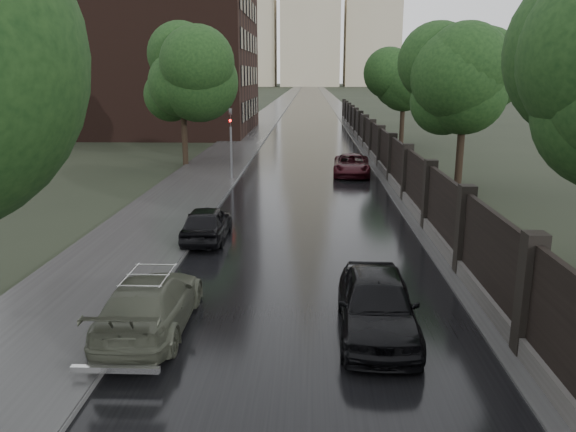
# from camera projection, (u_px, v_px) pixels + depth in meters

# --- Properties ---
(road) EXTENTS (8.00, 420.00, 0.02)m
(road) POSITION_uv_depth(u_px,v_px,m) (310.00, 93.00, 191.33)
(road) COLOR black
(road) RESTS_ON ground
(sidewalk_left) EXTENTS (4.00, 420.00, 0.16)m
(sidewalk_left) POSITION_uv_depth(u_px,v_px,m) (292.00, 92.00, 191.54)
(sidewalk_left) COLOR #2D2D2D
(sidewalk_left) RESTS_ON ground
(verge_right) EXTENTS (3.00, 420.00, 0.08)m
(verge_right) POSITION_uv_depth(u_px,v_px,m) (326.00, 92.00, 191.12)
(verge_right) COLOR #2D2D2D
(verge_right) RESTS_ON ground
(fence_right) EXTENTS (0.45, 75.72, 2.70)m
(fence_right) POSITION_uv_depth(u_px,v_px,m) (377.00, 148.00, 37.81)
(fence_right) COLOR #383533
(fence_right) RESTS_ON ground
(tree_left_far) EXTENTS (4.25, 4.25, 7.39)m
(tree_left_far) POSITION_uv_depth(u_px,v_px,m) (182.00, 84.00, 35.29)
(tree_left_far) COLOR black
(tree_left_far) RESTS_ON ground
(tree_right_b) EXTENTS (4.08, 4.08, 7.01)m
(tree_right_b) POSITION_uv_depth(u_px,v_px,m) (464.00, 93.00, 27.04)
(tree_right_b) COLOR black
(tree_right_b) RESTS_ON ground
(tree_right_c) EXTENTS (4.08, 4.08, 7.01)m
(tree_right_c) POSITION_uv_depth(u_px,v_px,m) (404.00, 86.00, 44.48)
(tree_right_c) COLOR black
(tree_right_c) RESTS_ON ground
(traffic_light) EXTENTS (0.16, 0.32, 4.00)m
(traffic_light) POSITION_uv_depth(u_px,v_px,m) (231.00, 138.00, 31.00)
(traffic_light) COLOR #59595E
(traffic_light) RESTS_ON ground
(brick_building) EXTENTS (24.00, 18.00, 20.00)m
(brick_building) POSITION_uv_depth(u_px,v_px,m) (129.00, 31.00, 55.82)
(brick_building) COLOR black
(brick_building) RESTS_ON ground
(stalinist_tower) EXTENTS (92.00, 30.00, 159.00)m
(stalinist_tower) POSITION_uv_depth(u_px,v_px,m) (310.00, 10.00, 288.58)
(stalinist_tower) COLOR tan
(stalinist_tower) RESTS_ON ground
(volga_sedan) EXTENTS (1.88, 4.52, 1.30)m
(volga_sedan) POSITION_uv_depth(u_px,v_px,m) (150.00, 304.00, 12.92)
(volga_sedan) COLOR #45493A
(volga_sedan) RESTS_ON ground
(hatchback_left) EXTENTS (1.52, 3.72, 1.26)m
(hatchback_left) POSITION_uv_depth(u_px,v_px,m) (207.00, 223.00, 20.03)
(hatchback_left) COLOR black
(hatchback_left) RESTS_ON ground
(car_right_near) EXTENTS (1.87, 4.36, 1.47)m
(car_right_near) POSITION_uv_depth(u_px,v_px,m) (377.00, 304.00, 12.69)
(car_right_near) COLOR black
(car_right_near) RESTS_ON ground
(car_right_far) EXTENTS (2.35, 4.63, 1.25)m
(car_right_far) POSITION_uv_depth(u_px,v_px,m) (352.00, 165.00, 33.03)
(car_right_far) COLOR black
(car_right_far) RESTS_ON ground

